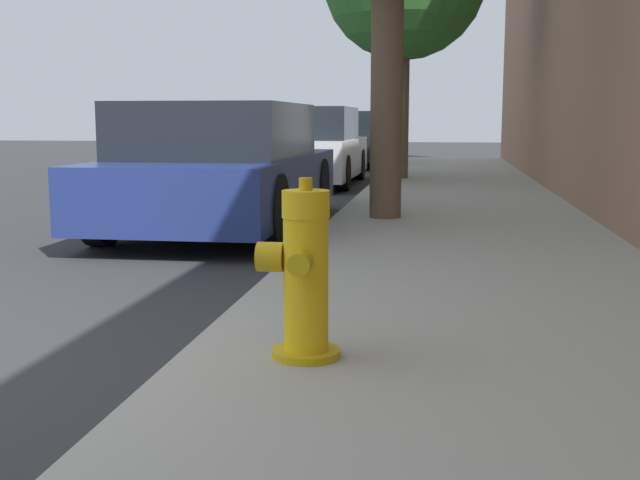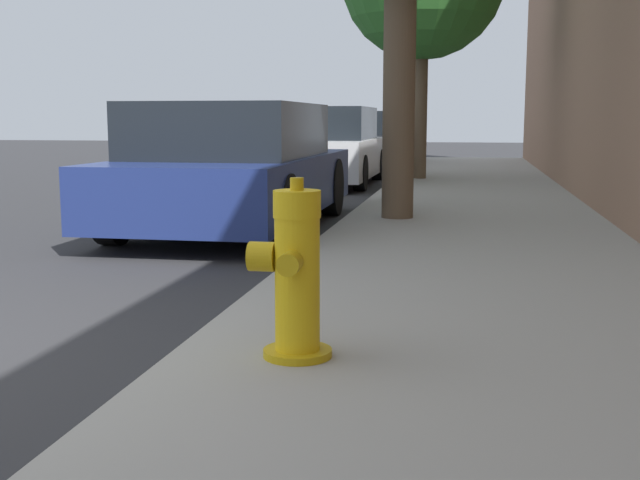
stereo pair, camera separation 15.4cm
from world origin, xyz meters
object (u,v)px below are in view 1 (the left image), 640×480
at_px(parked_car_mid, 311,148).
at_px(parked_car_far, 346,140).
at_px(parked_car_near, 222,168).
at_px(fire_hydrant, 304,276).

xyz_separation_m(parked_car_mid, parked_car_far, (-0.08, 6.14, 0.00)).
relative_size(parked_car_near, parked_car_mid, 1.07).
distance_m(parked_car_near, parked_car_mid, 6.20).
xyz_separation_m(parked_car_near, parked_car_far, (-0.10, 12.34, 0.01)).
height_order(fire_hydrant, parked_car_far, parked_car_far).
height_order(parked_car_mid, parked_car_far, parked_car_mid).
distance_m(fire_hydrant, parked_car_far, 17.52).
relative_size(fire_hydrant, parked_car_near, 0.18).
height_order(parked_car_near, parked_car_far, parked_car_far).
bearing_deg(fire_hydrant, parked_car_mid, 99.08).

